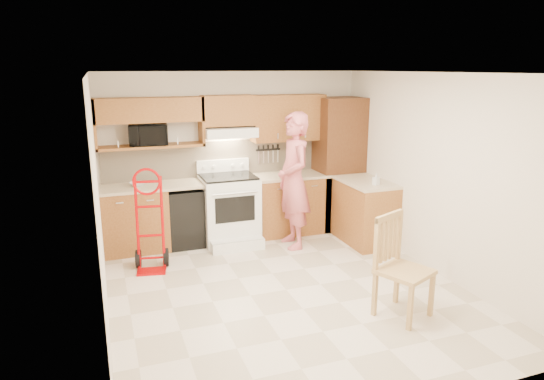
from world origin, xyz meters
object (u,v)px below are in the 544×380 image
person (294,181)px  dining_chair (405,268)px  hand_truck (149,225)px  range (230,204)px  microwave (148,135)px

person → dining_chair: person is taller
hand_truck → person: bearing=16.0°
range → dining_chair: size_ratio=1.10×
microwave → dining_chair: size_ratio=0.49×
range → person: 1.02m
person → hand_truck: size_ratio=1.62×
person → hand_truck: bearing=-83.0°
hand_truck → dining_chair: bearing=-31.7°
microwave → range: size_ratio=0.44×
dining_chair → range: bearing=87.9°
microwave → person: bearing=-15.1°
person → hand_truck: person is taller
microwave → person: person is taller
range → person: bearing=-29.3°
hand_truck → dining_chair: hand_truck is taller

